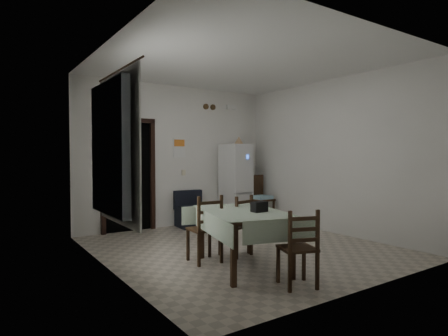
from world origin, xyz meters
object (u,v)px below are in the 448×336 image
corner_chair (261,199)px  fridge (236,183)px  dining_chair_far_left (204,228)px  navy_seat (193,209)px  dining_chair_far_right (236,225)px  dining_table (243,239)px  dining_chair_near_head (297,247)px

corner_chair → fridge: bearing=140.6°
corner_chair → dining_chair_far_left: corner_chair is taller
fridge → navy_seat: (-1.08, 0.00, -0.49)m
navy_seat → dining_chair_far_right: size_ratio=0.82×
navy_seat → fridge: bearing=5.0°
navy_seat → dining_chair_far_right: dining_chair_far_right is taller
navy_seat → dining_table: dining_table is taller
fridge → dining_chair_far_right: bearing=-132.8°
corner_chair → dining_table: (-2.37, -2.47, -0.14)m
fridge → dining_chair_far_left: fridge is taller
navy_seat → dining_chair_near_head: size_ratio=0.83×
fridge → corner_chair: size_ratio=1.67×
dining_table → dining_chair_far_right: bearing=76.8°
dining_table → dining_chair_near_head: bearing=-69.9°
corner_chair → dining_table: bearing=-136.6°
fridge → navy_seat: bearing=173.1°
fridge → dining_chair_near_head: (-1.82, -3.69, -0.42)m
navy_seat → dining_chair_near_head: dining_chair_near_head is taller
dining_chair_far_left → dining_chair_far_right: (0.56, 0.04, -0.02)m
dining_table → dining_chair_far_right: size_ratio=1.62×
dining_chair_near_head → fridge: bearing=-96.4°
fridge → dining_table: fridge is taller
dining_chair_far_right → navy_seat: bearing=-116.1°
dining_chair_near_head → dining_table: bearing=-64.1°
navy_seat → corner_chair: 1.58m
fridge → dining_chair_far_right: (-1.63, -2.25, -0.41)m
corner_chair → dining_chair_far_left: (-2.64, -1.95, -0.05)m
dining_chair_far_right → dining_chair_near_head: bearing=70.0°
fridge → corner_chair: 0.66m
fridge → dining_chair_far_right: fridge is taller
dining_chair_near_head → dining_chair_far_left: bearing=-55.6°
dining_chair_far_left → dining_table: bearing=121.4°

